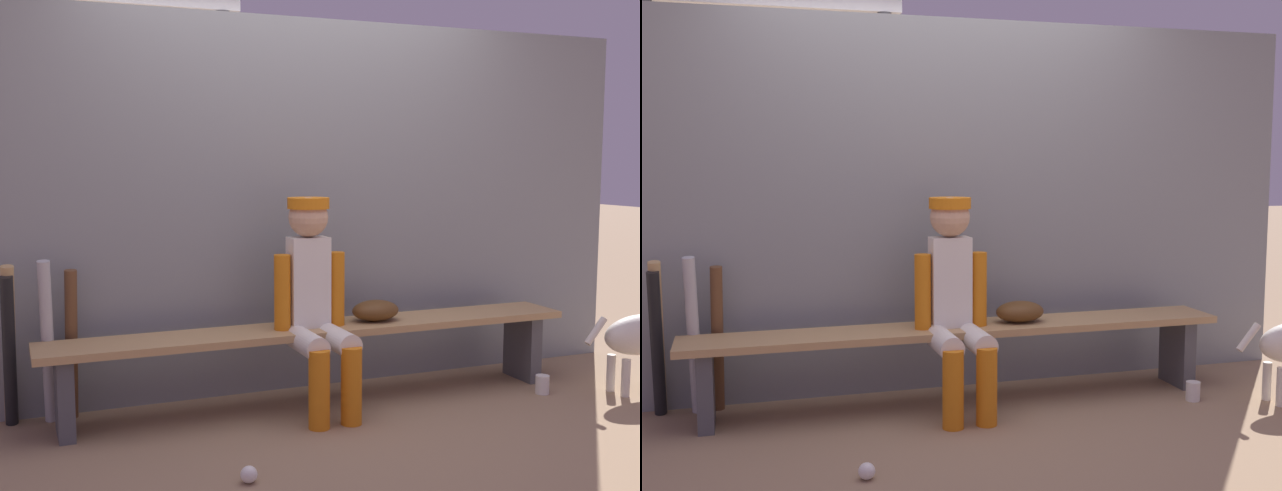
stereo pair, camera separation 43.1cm
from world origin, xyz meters
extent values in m
plane|color=#937556|center=(0.00, 0.00, 0.00)|extent=(30.00, 30.00, 0.00)
cube|color=gray|center=(0.00, 0.36, 1.09)|extent=(4.50, 0.03, 2.19)
cube|color=tan|center=(0.00, 0.00, 0.43)|extent=(3.04, 0.36, 0.04)
cube|color=#4C4C51|center=(-1.37, 0.00, 0.20)|extent=(0.08, 0.29, 0.41)
cube|color=#4C4C51|center=(1.37, 0.00, 0.20)|extent=(0.08, 0.29, 0.41)
cube|color=silver|center=(-0.07, 0.00, 0.70)|extent=(0.22, 0.13, 0.50)
sphere|color=tan|center=(-0.07, 0.00, 1.06)|extent=(0.22, 0.22, 0.22)
cylinder|color=orange|center=(-0.07, 0.00, 1.13)|extent=(0.23, 0.23, 0.06)
cylinder|color=silver|center=(-0.16, -0.19, 0.41)|extent=(0.13, 0.38, 0.13)
cylinder|color=orange|center=(-0.16, -0.38, 0.20)|extent=(0.11, 0.11, 0.41)
cylinder|color=orange|center=(-0.23, -0.02, 0.65)|extent=(0.09, 0.09, 0.42)
cylinder|color=silver|center=(0.02, -0.19, 0.41)|extent=(0.13, 0.38, 0.13)
cylinder|color=orange|center=(0.02, -0.38, 0.20)|extent=(0.11, 0.11, 0.41)
cylinder|color=orange|center=(0.09, -0.02, 0.65)|extent=(0.09, 0.09, 0.42)
ellipsoid|color=#593819|center=(0.34, 0.00, 0.51)|extent=(0.28, 0.20, 0.12)
cylinder|color=brown|center=(-1.31, 0.24, 0.40)|extent=(0.09, 0.14, 0.81)
cylinder|color=#B7B7BC|center=(-1.43, 0.20, 0.43)|extent=(0.09, 0.19, 0.87)
cylinder|color=tan|center=(-1.61, 0.25, 0.43)|extent=(0.08, 0.23, 0.85)
cylinder|color=black|center=(-1.62, 0.21, 0.40)|extent=(0.07, 0.21, 0.80)
sphere|color=white|center=(-0.69, -0.89, 0.04)|extent=(0.07, 0.07, 0.07)
cylinder|color=silver|center=(1.28, -0.32, 0.06)|extent=(0.08, 0.08, 0.11)
cylinder|color=silver|center=(-0.01, 0.07, 0.50)|extent=(0.08, 0.08, 0.11)
cylinder|color=#3F3F42|center=(-1.72, 1.46, 1.20)|extent=(0.10, 0.10, 2.39)
cylinder|color=#3F3F42|center=(-0.14, 1.46, 1.20)|extent=(0.10, 0.10, 2.39)
cylinder|color=beige|center=(1.51, -0.49, 0.39)|extent=(0.15, 0.04, 0.16)
cylinder|color=beige|center=(1.69, -0.43, 0.11)|extent=(0.05, 0.05, 0.22)
cylinder|color=beige|center=(1.69, -0.55, 0.11)|extent=(0.05, 0.05, 0.22)
camera|label=1|loc=(-1.62, -3.98, 1.38)|focal=43.97mm
camera|label=2|loc=(-1.21, -4.12, 1.38)|focal=43.97mm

